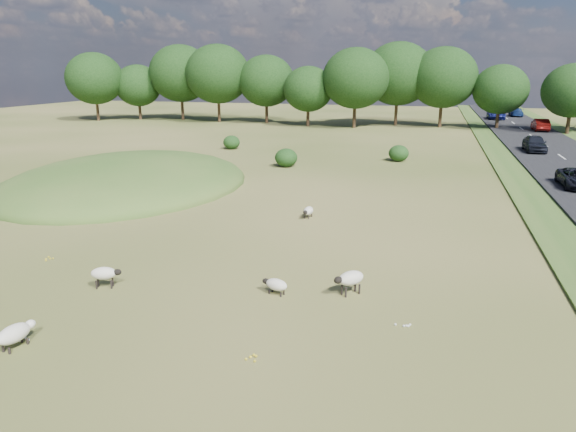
# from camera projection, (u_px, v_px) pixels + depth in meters

# --- Properties ---
(ground) EXTENTS (160.00, 160.00, 0.00)m
(ground) POSITION_uv_depth(u_px,v_px,m) (318.00, 173.00, 40.60)
(ground) COLOR #324916
(ground) RESTS_ON ground
(mound) EXTENTS (16.00, 20.00, 4.00)m
(mound) POSITION_uv_depth(u_px,v_px,m) (128.00, 185.00, 36.29)
(mound) COLOR #33561E
(mound) RESTS_ON ground
(road) EXTENTS (8.00, 150.00, 0.25)m
(road) POSITION_uv_depth(u_px,v_px,m) (567.00, 162.00, 44.66)
(road) COLOR black
(road) RESTS_ON ground
(treeline) EXTENTS (96.28, 14.66, 11.70)m
(treeline) POSITION_uv_depth(u_px,v_px,m) (365.00, 79.00, 71.88)
(treeline) COLOR black
(treeline) RESTS_ON ground
(shrubs) EXTENTS (18.72, 9.82, 1.54)m
(shrubs) POSITION_uv_depth(u_px,v_px,m) (304.00, 151.00, 46.45)
(shrubs) COLOR black
(shrubs) RESTS_ON ground
(sheep_0) EXTENTS (0.57, 1.12, 0.63)m
(sheep_0) POSITION_uv_depth(u_px,v_px,m) (308.00, 211.00, 28.14)
(sheep_0) COLOR beige
(sheep_0) RESTS_ON ground
(sheep_1) EXTENTS (1.16, 1.15, 0.90)m
(sheep_1) POSITION_uv_depth(u_px,v_px,m) (350.00, 278.00, 18.48)
(sheep_1) COLOR beige
(sheep_1) RESTS_ON ground
(sheep_2) EXTENTS (0.71, 1.30, 0.73)m
(sheep_2) POSITION_uv_depth(u_px,v_px,m) (15.00, 333.00, 14.98)
(sheep_2) COLOR beige
(sheep_2) RESTS_ON ground
(sheep_3) EXTENTS (1.17, 0.77, 0.81)m
(sheep_3) POSITION_uv_depth(u_px,v_px,m) (105.00, 273.00, 19.08)
(sheep_3) COLOR beige
(sheep_3) RESTS_ON ground
(sheep_4) EXTENTS (1.08, 0.67, 0.60)m
(sheep_4) POSITION_uv_depth(u_px,v_px,m) (276.00, 285.00, 18.58)
(sheep_4) COLOR beige
(sheep_4) RESTS_ON ground
(car_2) EXTENTS (1.63, 4.66, 1.54)m
(car_2) POSITION_uv_depth(u_px,v_px,m) (540.00, 125.00, 66.15)
(car_2) COLOR maroon
(car_2) RESTS_ON road
(car_3) EXTENTS (2.48, 5.38, 1.50)m
(car_3) POSITION_uv_depth(u_px,v_px,m) (496.00, 114.00, 81.40)
(car_3) COLOR navy
(car_3) RESTS_ON road
(car_4) EXTENTS (1.82, 4.53, 1.54)m
(car_4) POSITION_uv_depth(u_px,v_px,m) (535.00, 143.00, 49.36)
(car_4) COLOR black
(car_4) RESTS_ON road
(car_6) EXTENTS (1.92, 4.73, 1.37)m
(car_6) POSITION_uv_depth(u_px,v_px,m) (516.00, 112.00, 86.23)
(car_6) COLOR navy
(car_6) RESTS_ON road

